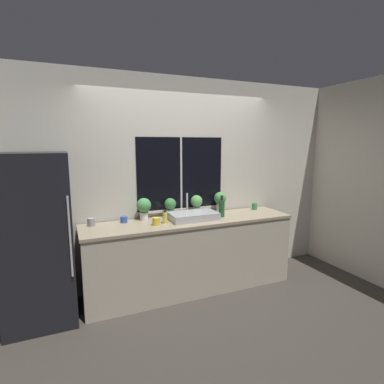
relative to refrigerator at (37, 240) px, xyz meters
The scene contains 16 objects.
ground_plane 1.95m from the refrigerator, ahead, with size 14.00×14.00×0.00m, color #38332D.
wall_back 1.82m from the refrigerator, 12.75° to the left, with size 8.00×0.09×2.70m.
wall_right 4.25m from the refrigerator, 16.86° to the left, with size 0.06×7.00×2.70m.
counter 1.76m from the refrigerator, ahead, with size 2.65×0.62×0.92m.
refrigerator is the anchor object (origin of this frame).
sink 1.75m from the refrigerator, ahead, with size 0.59×0.40×0.30m.
potted_plant_far_left 1.22m from the refrigerator, 11.88° to the left, with size 0.18×0.18×0.27m.
potted_plant_center_left 1.55m from the refrigerator, ahead, with size 0.15×0.15×0.25m.
potted_plant_center_right 1.92m from the refrigerator, ahead, with size 0.16×0.16×0.26m.
potted_plant_far_right 2.27m from the refrigerator, ahead, with size 0.17×0.17×0.28m.
soap_bottle 1.37m from the refrigerator, ahead, with size 0.05×0.05×0.17m.
bottle_tall 2.15m from the refrigerator, ahead, with size 0.08×0.08×0.28m.
mug_blue 0.95m from the refrigerator, 13.27° to the left, with size 0.08×0.08×0.08m.
mug_grey 0.59m from the refrigerator, 20.82° to the left, with size 0.09×0.09×0.09m.
mug_green 2.79m from the refrigerator, ahead, with size 0.08×0.08×0.09m.
mug_yellow 1.25m from the refrigerator, ahead, with size 0.09×0.09×0.09m.
Camera 1 is at (-1.40, -3.05, 1.86)m, focal length 28.00 mm.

